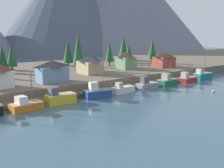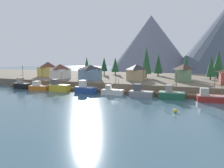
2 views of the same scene
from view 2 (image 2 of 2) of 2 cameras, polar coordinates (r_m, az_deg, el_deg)
The scene contains 26 objects.
ground_plane at distance 78.80m, azimuth 5.61°, elevation -0.81°, with size 400.00×400.00×1.00m, color #3D5B6B.
dock at distance 61.69m, azimuth 1.08°, elevation -2.00°, with size 80.00×4.00×1.60m.
shoreline_bank at distance 90.14m, azimuth 7.69°, elevation 1.26°, with size 400.00×56.00×2.50m, color #665B4C.
mountain_west_peak at distance 197.25m, azimuth 10.72°, elevation 11.16°, with size 75.49×75.49×49.94m, color slate.
fishing_boat_black at distance 76.69m, azimuth -23.82°, elevation -0.24°, with size 6.48×2.98×7.90m.
fishing_boat_orange at distance 71.21m, azimuth -19.62°, elevation -0.76°, with size 6.53×3.58×7.62m.
fishing_boat_yellow at distance 66.71m, azimuth -14.48°, elevation -0.84°, with size 6.34×3.00×6.17m.
fishing_boat_blue at distance 61.39m, azimuth -7.48°, elevation -1.39°, with size 6.62×3.73×6.53m.
fishing_boat_white at distance 58.50m, azimuth 0.00°, elevation -2.08°, with size 6.32×2.49×5.86m.
fishing_boat_grey at distance 55.85m, azimuth 7.96°, elevation -2.38°, with size 6.33×2.82×7.44m.
fishing_boat_green at distance 54.32m, azimuth 16.15°, elevation -2.74°, with size 6.40×3.31×6.67m.
fishing_boat_red at distance 54.14m, azimuth 25.62°, elevation -3.36°, with size 6.51×3.62×6.13m.
house_blue at distance 74.64m, azimuth -6.11°, elevation 3.24°, with size 7.74×4.82×5.53m.
house_tan at distance 74.84m, azimuth 6.80°, elevation 3.33°, with size 5.88×7.19×5.73m.
house_yellow at distance 94.51m, azimuth -17.39°, elevation 4.02°, with size 6.67×7.05×6.42m.
house_green at distance 74.32m, azimuth 19.27°, elevation 3.04°, with size 5.49×5.86×5.94m.
house_white at distance 82.36m, azimuth -14.20°, elevation 3.48°, with size 6.52×5.87×5.70m.
conifer_near_right at distance 90.30m, azimuth 27.47°, elevation 5.22°, with size 4.67×4.67×11.01m.
conifer_mid_left at distance 100.92m, azimuth 0.93°, elevation 5.41°, with size 3.72×3.72×8.49m.
conifer_mid_right at distance 84.13m, azimuth 19.93°, elevation 5.10°, with size 3.12×3.12×9.43m.
conifer_back_left at distance 94.98m, azimuth 12.79°, elevation 5.49°, with size 3.96×3.96×9.74m.
conifer_back_right at distance 95.64m, azimuth -7.03°, elevation 5.32°, with size 2.92×2.92×8.64m.
conifer_centre at distance 83.22m, azimuth 25.86°, elevation 4.47°, with size 3.16×3.16×8.88m.
conifer_far_left at distance 83.38m, azimuth 9.57°, elevation 6.47°, with size 4.06×4.06×12.33m.
conifer_far_right at distance 98.66m, azimuth -2.20°, elevation 5.52°, with size 3.24×3.24×8.44m.
channel_buoy at distance 40.97m, azimuth 17.20°, elevation -7.13°, with size 0.70×0.70×0.70m, color gold.
Camera 2 is at (21.05, -55.20, 10.10)m, focal length 32.84 mm.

